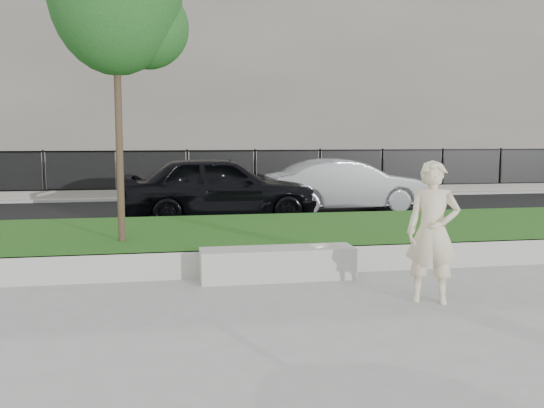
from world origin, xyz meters
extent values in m
plane|color=gray|center=(0.00, 0.00, 0.00)|extent=(90.00, 90.00, 0.00)
cube|color=#14390E|center=(0.00, 3.00, 0.20)|extent=(34.00, 4.00, 0.40)
cube|color=#A5A19A|center=(0.00, 1.04, 0.20)|extent=(34.00, 0.08, 0.40)
cube|color=black|center=(0.00, 8.50, 0.02)|extent=(34.00, 7.00, 0.04)
cube|color=gray|center=(0.00, 13.00, 0.06)|extent=(34.00, 3.00, 0.12)
cube|color=slate|center=(0.00, 12.00, 0.24)|extent=(32.00, 0.30, 0.24)
cube|color=black|center=(0.00, 12.00, 0.87)|extent=(32.00, 0.04, 1.50)
cube|color=black|center=(0.00, 12.00, 1.57)|extent=(32.00, 0.05, 0.05)
cube|color=black|center=(0.00, 12.00, 0.37)|extent=(32.00, 0.05, 0.05)
cube|color=#615C54|center=(0.00, 20.00, 5.00)|extent=(34.00, 10.00, 10.00)
cube|color=#A5A19A|center=(0.17, 0.80, 0.23)|extent=(2.23, 0.56, 0.46)
imported|color=beige|center=(1.83, -0.74, 0.88)|extent=(0.76, 0.65, 1.76)
cube|color=white|center=(0.79, 0.79, 0.47)|extent=(0.30, 0.26, 0.03)
cylinder|color=#38281C|center=(-2.09, 2.16, 2.73)|extent=(0.11, 0.11, 4.67)
sphere|color=#184A1F|center=(-1.62, 2.34, 3.76)|extent=(1.31, 1.31, 1.31)
imported|color=black|center=(-0.06, 6.77, 0.83)|extent=(4.66, 1.96, 1.57)
imported|color=gray|center=(3.41, 7.79, 0.74)|extent=(4.29, 1.66, 1.39)
camera|label=1|loc=(-1.47, -7.64, 2.07)|focal=40.00mm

